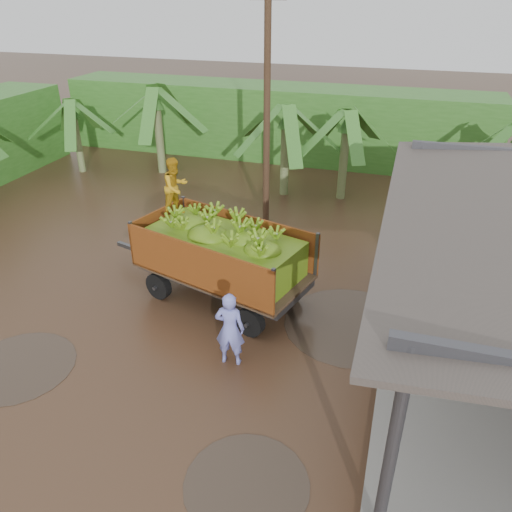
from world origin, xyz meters
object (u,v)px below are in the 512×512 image
at_px(utility_pole, 267,110).
at_px(man_grey, 484,352).
at_px(banana_trailer, 222,254).
at_px(man_blue, 230,329).

bearing_deg(utility_pole, man_grey, -44.71).
relative_size(banana_trailer, man_blue, 3.49).
relative_size(man_blue, man_grey, 1.24).
height_order(man_blue, man_grey, man_blue).
bearing_deg(man_blue, man_grey, -174.66).
xyz_separation_m(banana_trailer, man_grey, (6.82, -1.43, -0.68)).
distance_m(banana_trailer, man_blue, 2.86).
height_order(banana_trailer, man_blue, banana_trailer).
relative_size(banana_trailer, utility_pole, 0.82).
distance_m(man_blue, man_grey, 5.78).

